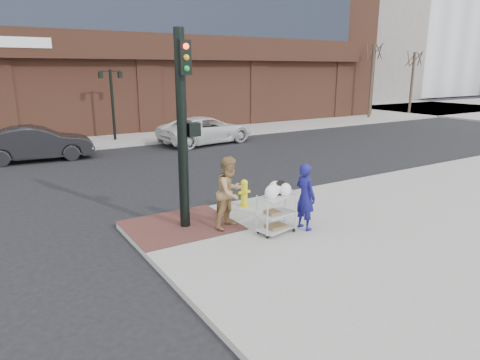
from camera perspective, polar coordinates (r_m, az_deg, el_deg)
ground at (r=11.10m, az=-3.16°, el=-7.61°), size 220.00×220.00×0.00m
sidewalk_far at (r=44.76m, az=-8.93°, el=9.18°), size 65.00×36.00×0.15m
brick_curb_ramp at (r=11.55m, az=-7.95°, el=-5.99°), size 2.80×2.40×0.01m
filler_block at (r=65.20m, az=12.47°, el=18.54°), size 14.00×20.00×18.00m
bare_tree_a at (r=38.62m, az=17.48°, el=17.07°), size 1.80×1.80×7.20m
bare_tree_b at (r=43.57m, az=22.31°, el=15.70°), size 1.80×1.80×6.70m
lamp_post at (r=26.02m, az=-16.68°, el=10.56°), size 1.32×0.22×4.00m
traffic_signal_pole at (r=10.84m, az=-7.58°, el=7.26°), size 0.61×0.51×5.00m
woman_blue at (r=11.08m, az=8.70°, el=-2.19°), size 0.46×0.66×1.75m
pedestrian_tan at (r=11.05m, az=-1.34°, el=-1.67°), size 1.13×1.03×1.89m
sedan_dark at (r=22.12m, az=-25.45°, el=4.42°), size 5.08×2.18×1.63m
minivan_white at (r=24.80m, az=-4.54°, el=6.66°), size 5.89×3.32×1.55m
utility_cart at (r=10.80m, az=4.89°, el=-4.04°), size 1.05×0.74×1.33m
fire_hydrant at (r=12.86m, az=0.56°, el=-1.71°), size 0.40×0.28×0.84m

